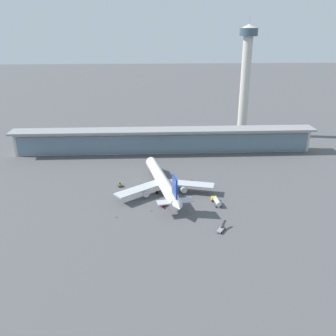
% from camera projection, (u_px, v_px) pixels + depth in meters
% --- Properties ---
extents(ground_plane, '(1200.00, 1200.00, 0.00)m').
position_uv_depth(ground_plane, '(170.00, 194.00, 172.90)').
color(ground_plane, '#515154').
extents(airliner_on_stand, '(46.76, 61.59, 16.49)m').
position_uv_depth(airliner_on_stand, '(163.00, 182.00, 173.71)').
color(airliner_on_stand, white).
rests_on(airliner_on_stand, ground).
extents(service_truck_near_nose_olive, '(2.41, 3.21, 2.05)m').
position_uv_depth(service_truck_near_nose_olive, '(120.00, 185.00, 180.81)').
color(service_truck_near_nose_olive, olive).
rests_on(service_truck_near_nose_olive, ground).
extents(service_truck_under_wing_grey, '(4.79, 6.46, 2.70)m').
position_uv_depth(service_truck_under_wing_grey, '(221.00, 229.00, 142.10)').
color(service_truck_under_wing_grey, gray).
rests_on(service_truck_under_wing_grey, ground).
extents(service_truck_mid_apron_red, '(5.71, 5.82, 2.70)m').
position_uv_depth(service_truck_mid_apron_red, '(164.00, 204.00, 161.76)').
color(service_truck_mid_apron_red, '#B21E1E').
rests_on(service_truck_mid_apron_red, ground).
extents(service_truck_by_tail_yellow, '(3.49, 8.82, 2.95)m').
position_uv_depth(service_truck_by_tail_yellow, '(217.00, 201.00, 162.57)').
color(service_truck_by_tail_yellow, yellow).
rests_on(service_truck_by_tail_yellow, ground).
extents(service_truck_on_taxiway_yellow, '(3.31, 2.76, 2.05)m').
position_uv_depth(service_truck_on_taxiway_yellow, '(191.00, 183.00, 183.02)').
color(service_truck_on_taxiway_yellow, yellow).
rests_on(service_truck_on_taxiway_yellow, ground).
extents(terminal_building, '(183.60, 12.80, 15.20)m').
position_uv_depth(terminal_building, '(164.00, 140.00, 226.40)').
color(terminal_building, beige).
rests_on(terminal_building, ground).
extents(control_tower, '(12.00, 12.00, 79.40)m').
position_uv_depth(control_tower, '(246.00, 73.00, 250.46)').
color(control_tower, beige).
rests_on(control_tower, ground).
extents(safety_cone_alpha, '(0.62, 0.62, 0.70)m').
position_uv_depth(safety_cone_alpha, '(116.00, 217.00, 152.10)').
color(safety_cone_alpha, orange).
rests_on(safety_cone_alpha, ground).
extents(safety_cone_bravo, '(0.62, 0.62, 0.70)m').
position_uv_depth(safety_cone_bravo, '(186.00, 210.00, 157.64)').
color(safety_cone_bravo, orange).
rests_on(safety_cone_bravo, ground).
extents(safety_cone_charlie, '(0.62, 0.62, 0.70)m').
position_uv_depth(safety_cone_charlie, '(152.00, 210.00, 157.38)').
color(safety_cone_charlie, orange).
rests_on(safety_cone_charlie, ground).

